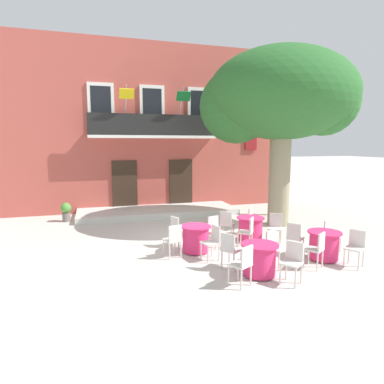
{
  "coord_description": "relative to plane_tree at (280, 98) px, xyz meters",
  "views": [
    {
      "loc": [
        -2.87,
        -9.95,
        3.02
      ],
      "look_at": [
        0.51,
        1.38,
        1.3
      ],
      "focal_mm": 30.82,
      "sensor_mm": 36.0,
      "label": 1
    }
  ],
  "objects": [
    {
      "name": "cafe_chair_far_side_0",
      "position": [
        -0.2,
        -3.25,
        -4.11
      ],
      "size": [
        0.56,
        0.56,
        0.91
      ],
      "color": "silver",
      "rests_on": "ground"
    },
    {
      "name": "cafe_chair_near_tree_1",
      "position": [
        -3.54,
        -4.64,
        -4.11
      ],
      "size": [
        0.54,
        0.54,
        0.91
      ],
      "color": "silver",
      "rests_on": "ground"
    },
    {
      "name": "entrance_step_platform",
      "position": [
        -3.88,
        3.12,
        -4.52
      ],
      "size": [
        6.74,
        2.18,
        0.25
      ],
      "primitive_type": "cube",
      "color": "silver",
      "rests_on": "ground"
    },
    {
      "name": "cafe_table_middle",
      "position": [
        -1.85,
        -1.63,
        -4.25
      ],
      "size": [
        0.86,
        0.86,
        0.76
      ],
      "color": "#E52D66",
      "rests_on": "ground"
    },
    {
      "name": "cafe_chair_far_side_1",
      "position": [
        -1.3,
        -3.19,
        -4.11
      ],
      "size": [
        0.56,
        0.56,
        0.91
      ],
      "color": "silver",
      "rests_on": "ground"
    },
    {
      "name": "cafe_chair_middle_0",
      "position": [
        -2.26,
        -2.26,
        -4.11
      ],
      "size": [
        0.56,
        0.56,
        0.91
      ],
      "color": "silver",
      "rests_on": "ground"
    },
    {
      "name": "cafe_chair_front_2",
      "position": [
        -4.53,
        -2.45,
        -4.11
      ],
      "size": [
        0.49,
        0.49,
        0.91
      ],
      "color": "silver",
      "rests_on": "ground"
    },
    {
      "name": "cafe_chair_front_1",
      "position": [
        -4.18,
        -1.52,
        -4.11
      ],
      "size": [
        0.52,
        0.52,
        0.91
      ],
      "color": "silver",
      "rests_on": "ground"
    },
    {
      "name": "plane_tree",
      "position": [
        0.0,
        0.0,
        0.0
      ],
      "size": [
        5.52,
        4.85,
        6.41
      ],
      "color": "gray",
      "rests_on": "ground"
    },
    {
      "name": "pedestrian_near_entrance",
      "position": [
        0.83,
        1.56,
        -3.71
      ],
      "size": [
        0.53,
        0.4,
        1.65
      ],
      "color": "gold",
      "rests_on": "ground"
    },
    {
      "name": "cafe_chair_middle_1",
      "position": [
        -1.22,
        -2.03,
        -4.11
      ],
      "size": [
        0.56,
        0.56,
        0.91
      ],
      "color": "silver",
      "rests_on": "ground"
    },
    {
      "name": "cafe_chair_near_tree_3",
      "position": [
        -2.29,
        -3.79,
        -4.11
      ],
      "size": [
        0.54,
        0.54,
        0.91
      ],
      "color": "silver",
      "rests_on": "ground"
    },
    {
      "name": "building_facade",
      "position": [
        -3.88,
        6.19,
        -0.89
      ],
      "size": [
        13.0,
        5.09,
        7.5
      ],
      "color": "#B24C42",
      "rests_on": "ground"
    },
    {
      "name": "cafe_table_front",
      "position": [
        -3.82,
        -2.18,
        -4.25
      ],
      "size": [
        0.86,
        0.86,
        0.76
      ],
      "color": "#E52D66",
      "rests_on": "ground"
    },
    {
      "name": "cafe_chair_far_side_3",
      "position": [
        -0.34,
        -4.35,
        -4.11
      ],
      "size": [
        0.55,
        0.55,
        0.91
      ],
      "color": "silver",
      "rests_on": "ground"
    },
    {
      "name": "cafe_table_far_side",
      "position": [
        -0.78,
        -3.73,
        -4.25
      ],
      "size": [
        0.86,
        0.86,
        0.76
      ],
      "color": "#E52D66",
      "rests_on": "ground"
    },
    {
      "name": "cafe_chair_middle_3",
      "position": [
        -2.5,
        -1.24,
        -4.11
      ],
      "size": [
        0.56,
        0.56,
        0.91
      ],
      "color": "silver",
      "rests_on": "ground"
    },
    {
      "name": "cafe_table_near_tree",
      "position": [
        -2.92,
        -4.21,
        -4.25
      ],
      "size": [
        0.86,
        0.86,
        0.76
      ],
      "color": "#E52D66",
      "rests_on": "ground"
    },
    {
      "name": "cafe_chair_front_3",
      "position": [
        -3.58,
        -2.9,
        -4.11
      ],
      "size": [
        0.48,
        0.48,
        0.91
      ],
      "color": "silver",
      "rests_on": "ground"
    },
    {
      "name": "cafe_chair_near_tree_0",
      "position": [
        -3.41,
        -3.64,
        -4.11
      ],
      "size": [
        0.56,
        0.56,
        0.91
      ],
      "color": "silver",
      "rests_on": "ground"
    },
    {
      "name": "ground_plane",
      "position": [
        -3.62,
        -0.79,
        -4.64
      ],
      "size": [
        120.0,
        120.0,
        0.0
      ],
      "primitive_type": "plane",
      "color": "beige"
    },
    {
      "name": "cafe_chair_front_0",
      "position": [
        -3.13,
        -1.89,
        -4.11
      ],
      "size": [
        0.5,
        0.5,
        0.91
      ],
      "color": "silver",
      "rests_on": "ground"
    },
    {
      "name": "cafe_chair_near_tree_2",
      "position": [
        -2.42,
        -4.78,
        -4.11
      ],
      "size": [
        0.56,
        0.56,
        0.91
      ],
      "color": "silver",
      "rests_on": "ground"
    },
    {
      "name": "cafe_chair_middle_2",
      "position": [
        -1.44,
        -1.0,
        -4.11
      ],
      "size": [
        0.56,
        0.56,
        0.91
      ],
      "color": "silver",
      "rests_on": "ground"
    },
    {
      "name": "ground_planter_left",
      "position": [
        -7.61,
        2.83,
        -4.22
      ],
      "size": [
        0.39,
        0.39,
        0.75
      ],
      "color": "slate",
      "rests_on": "ground"
    },
    {
      "name": "cafe_chair_far_side_2",
      "position": [
        -1.36,
        -4.2,
        -4.11
      ],
      "size": [
        0.55,
        0.55,
        0.91
      ],
      "color": "silver",
      "rests_on": "ground"
    }
  ]
}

